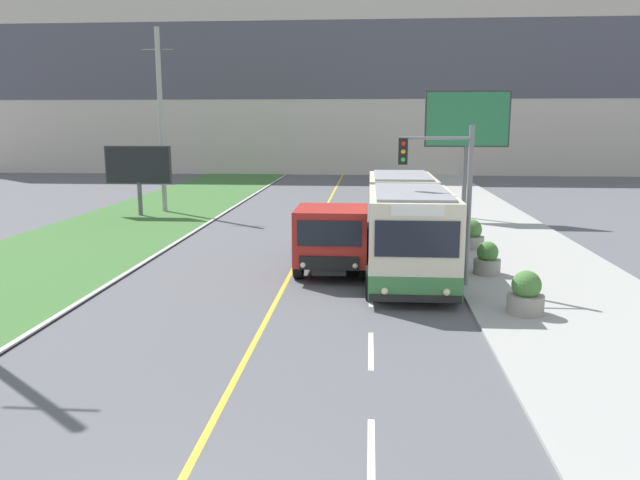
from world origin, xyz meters
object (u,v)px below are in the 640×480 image
dump_truck (333,237)px  billboard_small (138,167)px  billboard_large (467,124)px  planter_round_second (487,260)px  traffic_light_mast (446,184)px  utility_pole_far (161,121)px  planter_round_third (471,235)px  planter_round_near (526,295)px  car_distant (399,203)px  city_bus (405,223)px

dump_truck → billboard_small: bearing=132.9°
billboard_large → planter_round_second: 13.72m
billboard_large → billboard_small: size_ratio=1.75×
billboard_large → billboard_small: (-17.81, -0.25, -2.34)m
billboard_large → traffic_light_mast: bearing=-100.7°
utility_pole_far → planter_round_third: 19.45m
planter_round_near → utility_pole_far: bearing=130.5°
planter_round_third → car_distant: bearing=104.5°
planter_round_near → planter_round_third: (-0.03, 8.94, -0.00)m
dump_truck → planter_round_third: bearing=37.5°
city_bus → billboard_small: billboard_small is taller
utility_pole_far → billboard_small: (-0.83, -1.70, -2.52)m
city_bus → dump_truck: city_bus is taller
city_bus → planter_round_third: city_bus is taller
planter_round_second → dump_truck: bearing=176.6°
planter_round_third → billboard_small: bearing=154.1°
car_distant → planter_round_second: bearing=-80.7°
billboard_large → planter_round_second: size_ratio=6.11×
city_bus → utility_pole_far: bearing=135.5°
billboard_small → billboard_large: bearing=0.8°
car_distant → planter_round_third: 10.02m
billboard_large → planter_round_third: bearing=-96.1°
city_bus → car_distant: size_ratio=2.70×
dump_truck → utility_pole_far: 18.11m
planter_round_second → planter_round_third: (0.18, 4.47, 0.03)m
billboard_large → planter_round_second: (-1.07, -12.92, -4.49)m
utility_pole_far → traffic_light_mast: 21.46m
dump_truck → planter_round_second: size_ratio=5.99×
billboard_small → planter_round_third: size_ratio=3.30×
utility_pole_far → planter_round_near: bearing=-49.5°
city_bus → traffic_light_mast: (1.06, -2.96, 1.69)m
traffic_light_mast → car_distant: bearing=92.5°
utility_pole_far → city_bus: bearing=-44.5°
billboard_large → planter_round_second: billboard_large is taller
billboard_large → planter_round_near: billboard_large is taller
utility_pole_far → planter_round_near: (16.12, -18.84, -4.64)m
planter_round_second → planter_round_third: planter_round_third is taller
car_distant → traffic_light_mast: (0.68, -15.72, 2.56)m
car_distant → billboard_large: size_ratio=0.64×
city_bus → dump_truck: size_ratio=1.75×
utility_pole_far → billboard_small: size_ratio=2.67×
utility_pole_far → planter_round_near: utility_pole_far is taller
traffic_light_mast → billboard_small: 20.74m
car_distant → city_bus: bearing=-91.7°
billboard_large → planter_round_second: bearing=-94.8°
billboard_large → billboard_small: 17.97m
car_distant → billboard_small: bearing=-174.0°
car_distant → billboard_large: 5.68m
billboard_small → utility_pole_far: bearing=64.1°
dump_truck → planter_round_third: 6.86m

